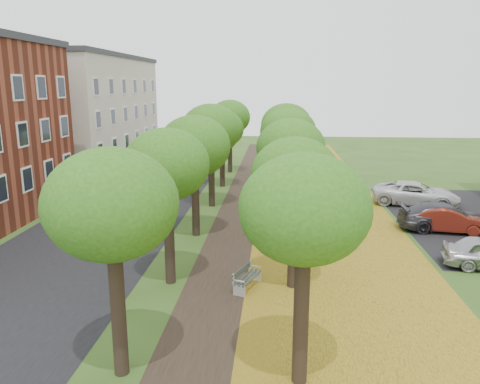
% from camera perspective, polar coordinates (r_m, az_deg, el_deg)
% --- Properties ---
extents(ground, '(120.00, 120.00, 0.00)m').
position_cam_1_polar(ground, '(13.58, -4.66, -21.51)').
color(ground, '#2D4C19').
rests_on(ground, ground).
extents(street_asphalt, '(8.00, 70.00, 0.01)m').
position_cam_1_polar(street_asphalt, '(28.72, -14.82, -2.95)').
color(street_asphalt, black).
rests_on(street_asphalt, ground).
extents(footpath, '(3.20, 70.00, 0.01)m').
position_cam_1_polar(footpath, '(27.21, 0.30, -3.39)').
color(footpath, black).
rests_on(footpath, ground).
extents(leaf_verge, '(7.50, 70.00, 0.01)m').
position_cam_1_polar(leaf_verge, '(27.32, 10.84, -3.55)').
color(leaf_verge, '#AF9820').
rests_on(leaf_verge, ground).
extents(parking_lot, '(9.00, 16.00, 0.01)m').
position_cam_1_polar(parking_lot, '(30.41, 26.78, -3.05)').
color(parking_lot, black).
rests_on(parking_lot, ground).
extents(tree_row_west, '(3.44, 33.44, 6.09)m').
position_cam_1_polar(tree_row_west, '(26.53, -4.46, 6.25)').
color(tree_row_west, black).
rests_on(tree_row_west, ground).
extents(tree_row_east, '(3.44, 33.44, 6.09)m').
position_cam_1_polar(tree_row_east, '(26.23, 6.02, 6.14)').
color(tree_row_east, black).
rests_on(tree_row_east, ground).
extents(building_cream, '(10.30, 20.30, 10.40)m').
position_cam_1_polar(building_cream, '(47.98, -18.99, 9.36)').
color(building_cream, beige).
rests_on(building_cream, ground).
extents(bench, '(1.06, 1.77, 0.81)m').
position_cam_1_polar(bench, '(18.29, 0.80, -10.39)').
color(bench, '#28322B').
rests_on(bench, ground).
extents(car_red, '(4.27, 1.99, 1.35)m').
position_cam_1_polar(car_red, '(27.15, 23.93, -3.09)').
color(car_red, maroon).
rests_on(car_red, ground).
extents(car_grey, '(4.93, 2.10, 1.42)m').
position_cam_1_polar(car_grey, '(27.45, 23.70, -2.83)').
color(car_grey, '#35353A').
rests_on(car_grey, ground).
extents(car_white, '(5.86, 3.81, 1.50)m').
position_cam_1_polar(car_white, '(32.42, 20.67, -0.19)').
color(car_white, silver).
rests_on(car_white, ground).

